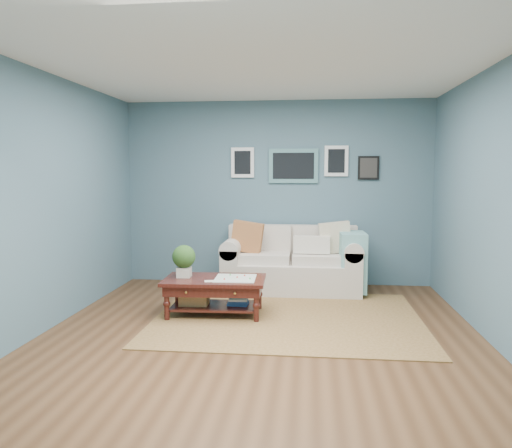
# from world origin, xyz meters

# --- Properties ---
(room_shell) EXTENTS (5.00, 5.02, 2.70)m
(room_shell) POSITION_xyz_m (0.01, 0.06, 1.36)
(room_shell) COLOR brown
(room_shell) RESTS_ON ground
(area_rug) EXTENTS (2.99, 2.39, 0.01)m
(area_rug) POSITION_xyz_m (0.25, 0.68, 0.01)
(area_rug) COLOR brown
(area_rug) RESTS_ON ground
(loveseat) EXTENTS (1.94, 0.88, 1.00)m
(loveseat) POSITION_xyz_m (0.33, 2.03, 0.41)
(loveseat) COLOR beige
(loveseat) RESTS_ON ground
(coffee_table) EXTENTS (1.19, 0.72, 0.81)m
(coffee_table) POSITION_xyz_m (-0.66, 0.72, 0.36)
(coffee_table) COLOR black
(coffee_table) RESTS_ON ground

